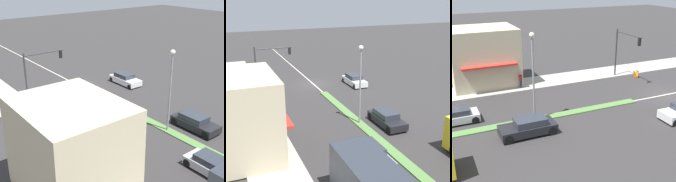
{
  "view_description": "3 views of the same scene",
  "coord_description": "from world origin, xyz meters",
  "views": [
    {
      "loc": [
        19.28,
        30.75,
        13.53
      ],
      "look_at": [
        0.68,
        6.9,
        1.77
      ],
      "focal_mm": 50.0,
      "sensor_mm": 36.0,
      "label": 1
    },
    {
      "loc": [
        12.16,
        38.6,
        12.03
      ],
      "look_at": [
        0.84,
        10.85,
        2.36
      ],
      "focal_mm": 50.0,
      "sensor_mm": 36.0,
      "label": 2
    },
    {
      "loc": [
        -22.83,
        21.82,
        11.71
      ],
      "look_at": [
        1.32,
        10.83,
        1.67
      ],
      "focal_mm": 50.0,
      "sensor_mm": 36.0,
      "label": 3
    }
  ],
  "objects": [
    {
      "name": "ground_plane",
      "position": [
        0.0,
        18.0,
        0.0
      ],
      "size": [
        160.0,
        160.0,
        0.0
      ],
      "primitive_type": "plane",
      "color": "#333030"
    },
    {
      "name": "pedestrian",
      "position": [
        7.83,
        12.96,
        0.99
      ],
      "size": [
        0.34,
        0.34,
        1.66
      ],
      "color": "#282D42",
      "rests_on": "sidewalk_right"
    },
    {
      "name": "building_corner_store",
      "position": [
        11.02,
        16.1,
        3.22
      ],
      "size": [
        6.5,
        7.04,
        6.21
      ],
      "color": "#C6B793",
      "rests_on": "sidewalk_right"
    },
    {
      "name": "lane_marking_center",
      "position": [
        0.0,
        0.0,
        0.0
      ],
      "size": [
        0.16,
        60.0,
        0.01
      ],
      "primitive_type": "cube",
      "color": "beige",
      "rests_on": "ground"
    },
    {
      "name": "traffic_signal_main",
      "position": [
        6.12,
        1.2,
        3.9
      ],
      "size": [
        4.59,
        0.34,
        5.6
      ],
      "color": "#333338",
      "rests_on": "sidewalk_right"
    },
    {
      "name": "warning_aframe_sign",
      "position": [
        5.89,
        -0.67,
        0.43
      ],
      "size": [
        0.45,
        0.53,
        0.84
      ],
      "color": "orange",
      "rests_on": "ground"
    },
    {
      "name": "street_lamp",
      "position": [
        0.0,
        14.15,
        4.78
      ],
      "size": [
        0.44,
        0.44,
        7.37
      ],
      "color": "gray",
      "rests_on": "median_strip"
    },
    {
      "name": "sedan_silver",
      "position": [
        2.2,
        20.58,
        0.61
      ],
      "size": [
        1.79,
        4.39,
        1.26
      ],
      "color": "#B7BABF",
      "rests_on": "ground"
    },
    {
      "name": "sidewalk_right",
      "position": [
        9.0,
        18.5,
        0.06
      ],
      "size": [
        4.0,
        73.0,
        0.12
      ],
      "primitive_type": "cube",
      "color": "#A8A399",
      "rests_on": "ground"
    },
    {
      "name": "van_white",
      "position": [
        -5.0,
        2.31,
        0.65
      ],
      "size": [
        1.85,
        4.38,
        1.37
      ],
      "color": "silver",
      "rests_on": "ground"
    },
    {
      "name": "sedan_dark",
      "position": [
        -2.2,
        15.44,
        0.67
      ],
      "size": [
        1.87,
        4.36,
        1.38
      ],
      "color": "black",
      "rests_on": "ground"
    }
  ]
}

